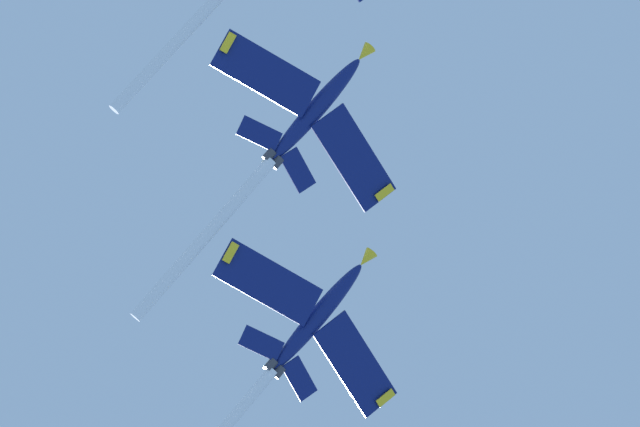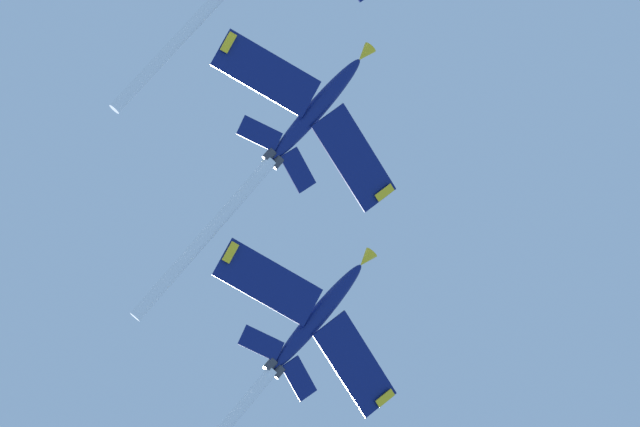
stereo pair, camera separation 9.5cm
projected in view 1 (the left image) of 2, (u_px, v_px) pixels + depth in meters
jet_second at (282, 148)px, 122.60m from camera, size 24.97×19.92×14.81m
jet_third at (277, 365)px, 121.99m from camera, size 28.18×21.54×17.54m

